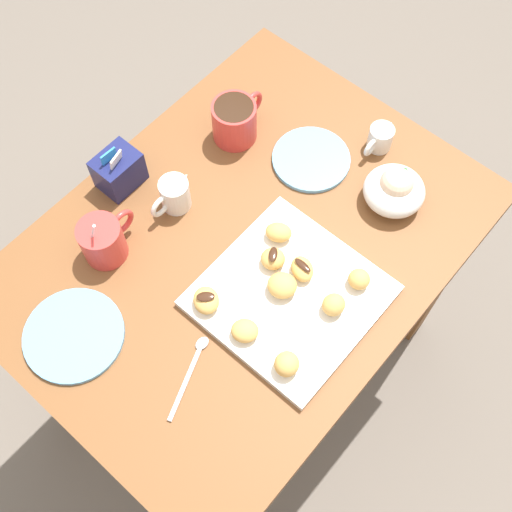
{
  "coord_description": "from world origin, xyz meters",
  "views": [
    {
      "loc": [
        -0.44,
        -0.42,
        1.89
      ],
      "look_at": [
        -0.01,
        -0.04,
        0.78
      ],
      "focal_mm": 45.68,
      "sensor_mm": 36.0,
      "label": 1
    }
  ],
  "objects": [
    {
      "name": "chocolate_drizzle_0",
      "position": [
        0.02,
        -0.13,
        0.81
      ],
      "size": [
        0.02,
        0.04,
        0.0
      ],
      "primitive_type": "ellipsoid",
      "rotation": [
        0.0,
        0.0,
        1.47
      ],
      "color": "#381E11",
      "rests_on": "beignet_0"
    },
    {
      "name": "coffee_mug_red_left",
      "position": [
        -0.19,
        0.19,
        0.81
      ],
      "size": [
        0.12,
        0.08,
        0.14
      ],
      "color": "red",
      "rests_on": "dining_table"
    },
    {
      "name": "beignet_3",
      "position": [
        -0.0,
        -0.22,
        0.79
      ],
      "size": [
        0.05,
        0.04,
        0.04
      ],
      "primitive_type": "ellipsoid",
      "rotation": [
        0.0,
        0.0,
        1.53
      ],
      "color": "#DBA351",
      "rests_on": "pastry_plate_square"
    },
    {
      "name": "beignet_8",
      "position": [
        0.07,
        -0.22,
        0.79
      ],
      "size": [
        0.06,
        0.06,
        0.03
      ],
      "primitive_type": "ellipsoid",
      "rotation": [
        0.0,
        0.0,
        3.9
      ],
      "color": "#DBA351",
      "rests_on": "pastry_plate_square"
    },
    {
      "name": "ice_cream_bowl",
      "position": [
        0.27,
        -0.16,
        0.8
      ],
      "size": [
        0.12,
        0.12,
        0.09
      ],
      "color": "silver",
      "rests_on": "dining_table"
    },
    {
      "name": "pastry_plate_square",
      "position": [
        -0.03,
        -0.14,
        0.77
      ],
      "size": [
        0.31,
        0.31,
        0.02
      ],
      "primitive_type": "cube",
      "color": "silver",
      "rests_on": "dining_table"
    },
    {
      "name": "beignet_5",
      "position": [
        0.05,
        -0.05,
        0.79
      ],
      "size": [
        0.06,
        0.07,
        0.03
      ],
      "primitive_type": "ellipsoid",
      "rotation": [
        0.0,
        0.0,
        0.51
      ],
      "color": "#DBA351",
      "rests_on": "pastry_plate_square"
    },
    {
      "name": "chocolate_drizzle_4",
      "position": [
        -0.15,
        -0.04,
        0.81
      ],
      "size": [
        0.04,
        0.04,
        0.0
      ],
      "primitive_type": "ellipsoid",
      "rotation": [
        0.0,
        0.0,
        5.49
      ],
      "color": "#381E11",
      "rests_on": "beignet_4"
    },
    {
      "name": "loose_spoon_near_saucer",
      "position": [
        -0.25,
        -0.1,
        0.76
      ],
      "size": [
        0.16,
        0.07,
        0.01
      ],
      "color": "silver",
      "rests_on": "dining_table"
    },
    {
      "name": "saucer_sky_right",
      "position": [
        -0.35,
        0.11,
        0.76
      ],
      "size": [
        0.19,
        0.19,
        0.01
      ],
      "primitive_type": "cylinder",
      "color": "#66A8DB",
      "rests_on": "dining_table"
    },
    {
      "name": "beignet_0",
      "position": [
        0.02,
        -0.13,
        0.79
      ],
      "size": [
        0.06,
        0.07,
        0.03
      ],
      "primitive_type": "ellipsoid",
      "rotation": [
        0.0,
        0.0,
        1.01
      ],
      "color": "#DBA351",
      "rests_on": "pastry_plate_square"
    },
    {
      "name": "chocolate_sauce_pitcher",
      "position": [
        0.37,
        -0.06,
        0.79
      ],
      "size": [
        0.09,
        0.05,
        0.06
      ],
      "color": "silver",
      "rests_on": "dining_table"
    },
    {
      "name": "sugar_caddy",
      "position": [
        -0.05,
        0.29,
        0.8
      ],
      "size": [
        0.09,
        0.07,
        0.11
      ],
      "color": "#191E51",
      "rests_on": "dining_table"
    },
    {
      "name": "beignet_6",
      "position": [
        -0.03,
        -0.12,
        0.79
      ],
      "size": [
        0.07,
        0.07,
        0.04
      ],
      "primitive_type": "ellipsoid",
      "rotation": [
        0.0,
        0.0,
        5.11
      ],
      "color": "#DBA351",
      "rests_on": "pastry_plate_square"
    },
    {
      "name": "coffee_mug_red_right",
      "position": [
        0.19,
        0.19,
        0.81
      ],
      "size": [
        0.13,
        0.09,
        0.09
      ],
      "color": "red",
      "rests_on": "dining_table"
    },
    {
      "name": "beignet_4",
      "position": [
        -0.15,
        -0.04,
        0.79
      ],
      "size": [
        0.07,
        0.07,
        0.03
      ],
      "primitive_type": "ellipsoid",
      "rotation": [
        0.0,
        0.0,
        5.68
      ],
      "color": "#DBA351",
      "rests_on": "pastry_plate_square"
    },
    {
      "name": "saucer_sky_left",
      "position": [
        0.24,
        0.02,
        0.76
      ],
      "size": [
        0.16,
        0.16,
        0.01
      ],
      "primitive_type": "cylinder",
      "color": "#66A8DB",
      "rests_on": "dining_table"
    },
    {
      "name": "chocolate_drizzle_7",
      "position": [
        0.0,
        -0.07,
        0.81
      ],
      "size": [
        0.04,
        0.03,
        0.0
      ],
      "primitive_type": "ellipsoid",
      "rotation": [
        0.0,
        0.0,
        0.55
      ],
      "color": "#381E11",
      "rests_on": "beignet_7"
    },
    {
      "name": "dining_table",
      "position": [
        0.0,
        0.0,
        0.6
      ],
      "size": [
        0.94,
        0.7,
        0.76
      ],
      "color": "brown",
      "rests_on": "ground_plane"
    },
    {
      "name": "beignet_2",
      "position": [
        -0.14,
        -0.23,
        0.8
      ],
      "size": [
        0.06,
        0.06,
        0.04
      ],
      "primitive_type": "ellipsoid",
      "rotation": [
        0.0,
        0.0,
        0.39
      ],
      "color": "#DBA351",
      "rests_on": "pastry_plate_square"
    },
    {
      "name": "cream_pitcher_white",
      "position": [
        -0.02,
        0.16,
        0.8
      ],
      "size": [
        0.1,
        0.06,
        0.07
      ],
      "color": "silver",
      "rests_on": "dining_table"
    },
    {
      "name": "beignet_7",
      "position": [
        0.0,
        -0.07,
        0.79
      ],
      "size": [
        0.06,
        0.06,
        0.03
      ],
      "primitive_type": "ellipsoid",
      "rotation": [
        0.0,
        0.0,
        0.44
      ],
      "color": "#DBA351",
      "rests_on": "pastry_plate_square"
    },
    {
      "name": "ground_plane",
      "position": [
        0.0,
        0.0,
        0.0
      ],
      "size": [
        8.0,
        8.0,
        0.0
      ],
      "primitive_type": "plane",
      "color": "#665B51"
    },
    {
      "name": "beignet_1",
      "position": [
        -0.14,
        -0.13,
        0.79
      ],
      "size": [
        0.07,
        0.07,
        0.03
      ],
      "primitive_type": "ellipsoid",
      "rotation": [
        0.0,
        0.0,
        0.59
      ],
      "color": "#DBA351",
      "rests_on": "pastry_plate_square"
    }
  ]
}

